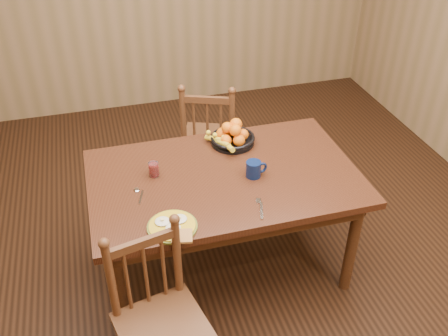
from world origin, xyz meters
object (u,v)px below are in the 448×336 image
object	(u,v)px
chair_near	(160,320)
fruit_bowl	(232,136)
coffee_mug	(254,169)
chair_far	(210,139)
breakfast_plate	(173,226)
dining_table	(224,186)

from	to	relation	value
chair_near	fruit_bowl	bearing A→B (deg)	44.05
chair_near	coffee_mug	distance (m)	1.01
chair_far	breakfast_plate	size ratio (longest dim) A/B	3.22
chair_far	chair_near	size ratio (longest dim) A/B	1.03
chair_far	chair_near	bearing A→B (deg)	88.40
dining_table	chair_near	bearing A→B (deg)	-126.97
breakfast_plate	fruit_bowl	xyz separation A→B (m)	(0.53, 0.71, 0.04)
dining_table	breakfast_plate	distance (m)	0.55
coffee_mug	fruit_bowl	world-z (taller)	fruit_bowl
chair_far	dining_table	bearing A→B (deg)	102.53
breakfast_plate	coffee_mug	world-z (taller)	coffee_mug
breakfast_plate	fruit_bowl	world-z (taller)	fruit_bowl
coffee_mug	chair_far	bearing A→B (deg)	92.16
chair_far	fruit_bowl	distance (m)	0.64
chair_far	coffee_mug	world-z (taller)	chair_far
chair_far	fruit_bowl	world-z (taller)	chair_far
chair_far	coffee_mug	size ratio (longest dim) A/B	7.14
chair_far	chair_near	distance (m)	1.71
breakfast_plate	coffee_mug	distance (m)	0.64
dining_table	chair_near	xyz separation A→B (m)	(-0.53, -0.70, -0.21)
fruit_bowl	breakfast_plate	bearing A→B (deg)	-126.63
chair_near	breakfast_plate	bearing A→B (deg)	52.65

